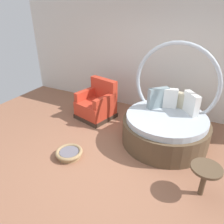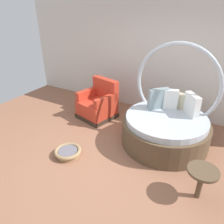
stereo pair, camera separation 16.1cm
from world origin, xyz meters
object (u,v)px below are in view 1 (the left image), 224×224
object	(u,v)px
red_armchair	(97,105)
side_table	(206,172)
round_daybed	(166,123)
pet_basket	(69,153)

from	to	relation	value
red_armchair	side_table	size ratio (longest dim) A/B	1.86
round_daybed	pet_basket	distance (m)	2.02
pet_basket	side_table	distance (m)	2.35
round_daybed	pet_basket	xyz separation A→B (m)	(-1.45, -1.36, -0.34)
red_armchair	pet_basket	bearing A→B (deg)	-78.05
round_daybed	side_table	bearing A→B (deg)	-53.38
red_armchair	side_table	bearing A→B (deg)	-27.87
red_armchair	side_table	world-z (taller)	red_armchair
red_armchair	side_table	distance (m)	3.01
pet_basket	side_table	world-z (taller)	side_table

